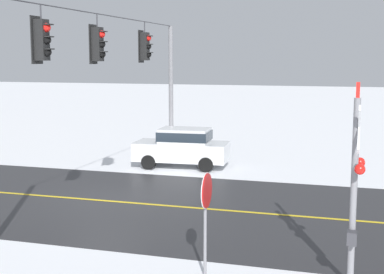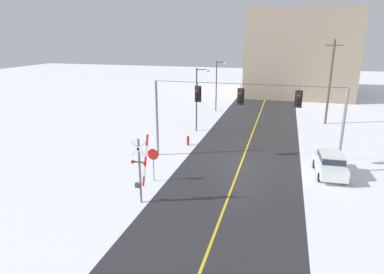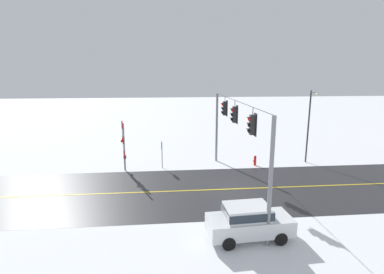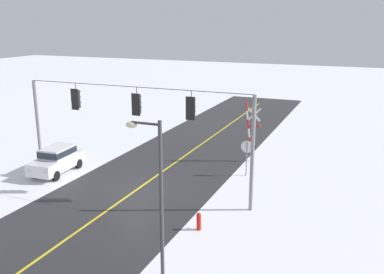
# 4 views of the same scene
# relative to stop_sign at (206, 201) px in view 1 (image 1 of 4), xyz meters

# --- Properties ---
(ground_plane) EXTENTS (160.00, 160.00, 0.00)m
(ground_plane) POSITION_rel_stop_sign_xyz_m (5.36, 5.00, -1.71)
(ground_plane) COLOR white
(signal_span) EXTENTS (14.20, 0.47, 6.22)m
(signal_span) POSITION_rel_stop_sign_xyz_m (5.35, 4.99, 2.51)
(signal_span) COLOR gray
(signal_span) RESTS_ON ground
(stop_sign) EXTENTS (0.80, 0.09, 2.35)m
(stop_sign) POSITION_rel_stop_sign_xyz_m (0.00, 0.00, 0.00)
(stop_sign) COLOR gray
(stop_sign) RESTS_ON ground
(railroad_crossing) EXTENTS (1.13, 0.31, 4.30)m
(railroad_crossing) POSITION_rel_stop_sign_xyz_m (0.46, -3.09, 0.53)
(railroad_crossing) COLOR gray
(railroad_crossing) RESTS_ON ground
(parked_car_white) EXTENTS (2.02, 4.29, 1.74)m
(parked_car_white) POSITION_rel_stop_sign_xyz_m (11.71, 4.26, -0.76)
(parked_car_white) COLOR white
(parked_car_white) RESTS_ON ground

